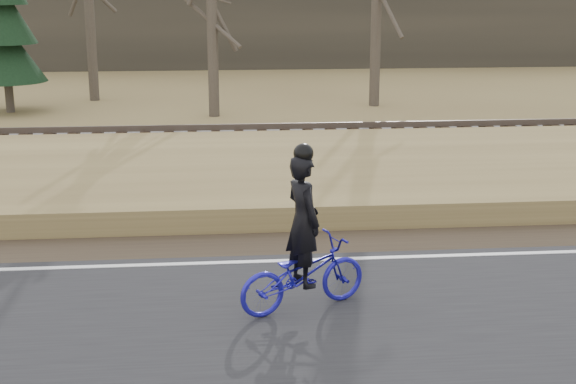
{
  "coord_description": "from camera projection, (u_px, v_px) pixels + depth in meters",
  "views": [
    {
      "loc": [
        -1.19,
        -11.63,
        4.35
      ],
      "look_at": [
        -0.08,
        0.5,
        1.1
      ],
      "focal_mm": 50.0,
      "sensor_mm": 36.0,
      "label": 1
    }
  ],
  "objects": [
    {
      "name": "shoulder",
      "position": [
        289.0,
        243.0,
        13.57
      ],
      "size": [
        120.0,
        1.6,
        0.04
      ],
      "primitive_type": "cube",
      "color": "#473A2B",
      "rests_on": "ground"
    },
    {
      "name": "treeline_backdrop",
      "position": [
        237.0,
        6.0,
        40.51
      ],
      "size": [
        120.0,
        4.0,
        6.0
      ],
      "primitive_type": "cube",
      "color": "#383328",
      "rests_on": "ground"
    },
    {
      "name": "ballast",
      "position": [
        264.0,
        149.0,
        20.06
      ],
      "size": [
        120.0,
        3.0,
        0.45
      ],
      "primitive_type": "cube",
      "color": "slate",
      "rests_on": "ground"
    },
    {
      "name": "edge_line",
      "position": [
        295.0,
        260.0,
        12.59
      ],
      "size": [
        120.0,
        0.12,
        0.01
      ],
      "primitive_type": "cube",
      "color": "silver",
      "rests_on": "road"
    },
    {
      "name": "bare_tree_near_left",
      "position": [
        212.0,
        23.0,
        25.41
      ],
      "size": [
        0.36,
        0.36,
        5.96
      ],
      "primitive_type": "cylinder",
      "color": "#4D4538",
      "rests_on": "ground"
    },
    {
      "name": "road",
      "position": [
        316.0,
        336.0,
        10.01
      ],
      "size": [
        120.0,
        6.0,
        0.06
      ],
      "primitive_type": "cube",
      "color": "black",
      "rests_on": "ground"
    },
    {
      "name": "ground",
      "position": [
        296.0,
        269.0,
        12.42
      ],
      "size": [
        120.0,
        120.0,
        0.0
      ],
      "primitive_type": "plane",
      "color": "olive",
      "rests_on": "ground"
    },
    {
      "name": "embankment",
      "position": [
        276.0,
        187.0,
        16.4
      ],
      "size": [
        120.0,
        5.0,
        0.44
      ],
      "primitive_type": "cube",
      "color": "olive",
      "rests_on": "ground"
    },
    {
      "name": "conifer",
      "position": [
        2.0,
        15.0,
        26.14
      ],
      "size": [
        2.6,
        2.6,
        6.78
      ],
      "color": "#4D4538",
      "rests_on": "ground"
    },
    {
      "name": "cyclist",
      "position": [
        303.0,
        258.0,
        10.6
      ],
      "size": [
        1.95,
        1.3,
        2.26
      ],
      "rotation": [
        0.0,
        0.0,
        1.97
      ],
      "color": "#1B169D",
      "rests_on": "road"
    },
    {
      "name": "railroad",
      "position": [
        264.0,
        137.0,
        19.98
      ],
      "size": [
        120.0,
        2.4,
        0.29
      ],
      "color": "black",
      "rests_on": "ballast"
    }
  ]
}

